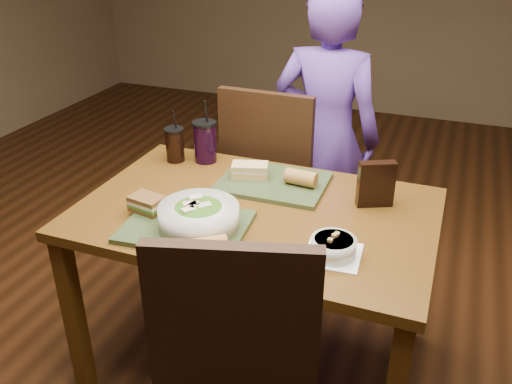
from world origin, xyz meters
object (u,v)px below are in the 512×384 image
sandwich_near (147,204)px  chip_bag (376,184)px  salad_bowl (199,215)px  cup_berry (205,141)px  soup_bowl (333,246)px  tray_far (273,182)px  chair_far (272,177)px  diner (326,138)px  dining_table (256,230)px  sandwich_far (250,170)px  baguette_near (207,247)px  baguette_far (301,178)px  tray_near (186,226)px  cup_cola (175,144)px

sandwich_near → chip_bag: size_ratio=0.76×
salad_bowl → chip_bag: chip_bag is taller
salad_bowl → cup_berry: bearing=113.6°
soup_bowl → tray_far: bearing=130.0°
chair_far → tray_far: bearing=-70.4°
diner → sandwich_near: bearing=69.4°
diner → salad_bowl: diner is taller
dining_table → sandwich_far: bearing=116.9°
chair_far → baguette_near: (0.13, -1.00, 0.23)m
tray_far → chip_bag: bearing=-4.1°
baguette_far → sandwich_near: bearing=-139.0°
chair_far → cup_berry: (-0.21, -0.30, 0.27)m
sandwich_far → baguette_near: bearing=-81.8°
chair_far → tray_far: (0.15, -0.42, 0.19)m
dining_table → cup_berry: 0.52m
tray_far → soup_bowl: (0.35, -0.41, 0.02)m
tray_near → soup_bowl: soup_bowl is taller
baguette_near → salad_bowl: bearing=124.1°
tray_far → baguette_near: (-0.02, -0.58, 0.04)m
dining_table → tray_near: 0.30m
baguette_far → cup_cola: bearing=173.3°
tray_near → baguette_far: 0.52m
cup_cola → chip_bag: size_ratio=1.33×
tray_far → sandwich_near: size_ratio=3.17×
tray_far → salad_bowl: salad_bowl is taller
chair_far → tray_far: size_ratio=2.45×
salad_bowl → baguette_far: 0.49m
baguette_near → diner: bearing=86.2°
cup_cola → baguette_near: bearing=-54.5°
salad_bowl → dining_table: bearing=60.6°
dining_table → chip_bag: bearing=24.7°
soup_bowl → tray_near: bearing=-177.6°
dining_table → baguette_far: (0.11, 0.22, 0.14)m
baguette_near → baguette_far: baguette_near is taller
baguette_near → dining_table: bearing=86.3°
diner → soup_bowl: bearing=106.9°
chair_far → dining_table: bearing=-76.1°
tray_near → sandwich_far: (0.07, 0.43, 0.04)m
salad_bowl → sandwich_near: (-0.23, 0.04, -0.02)m
tray_far → cup_cola: 0.49m
baguette_far → cup_cola: 0.60m
chip_bag → sandwich_near: bearing=-179.3°
dining_table → diner: bearing=86.2°
soup_bowl → sandwich_near: bearing=178.6°
salad_bowl → sandwich_far: salad_bowl is taller
dining_table → tray_near: tray_near is taller
dining_table → baguette_far: size_ratio=10.53×
salad_bowl → sandwich_near: bearing=170.5°
dining_table → tray_near: bearing=-128.6°
sandwich_far → baguette_far: (0.21, 0.00, 0.00)m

